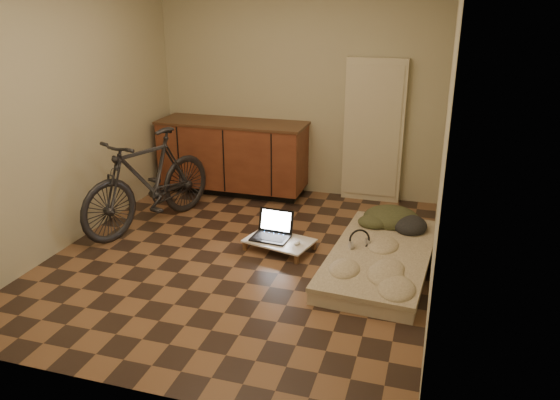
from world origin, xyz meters
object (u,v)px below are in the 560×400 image
(bicycle, at_px, (148,176))
(futon, at_px, (381,258))
(laptop, at_px, (272,232))
(lap_desk, at_px, (279,241))

(bicycle, bearing_deg, futon, 14.07)
(bicycle, height_order, futon, bicycle)
(futon, xyz_separation_m, laptop, (-1.09, 0.11, 0.08))
(lap_desk, height_order, laptop, laptop)
(bicycle, xyz_separation_m, futon, (2.50, -0.24, -0.49))
(bicycle, bearing_deg, lap_desk, 12.67)
(lap_desk, bearing_deg, bicycle, -173.28)
(bicycle, relative_size, laptop, 4.64)
(bicycle, xyz_separation_m, laptop, (1.41, -0.13, -0.41))
(lap_desk, bearing_deg, laptop, 162.84)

